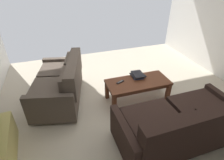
% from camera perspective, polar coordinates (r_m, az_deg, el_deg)
% --- Properties ---
extents(ground_plane, '(4.94, 5.26, 0.01)m').
position_cam_1_polar(ground_plane, '(3.46, 5.70, -8.26)').
color(ground_plane, beige).
extents(sofa_main, '(1.79, 0.87, 0.80)m').
position_cam_1_polar(sofa_main, '(2.78, 20.96, -13.11)').
color(sofa_main, black).
rests_on(sofa_main, ground).
extents(loveseat_near, '(1.10, 1.57, 0.84)m').
position_cam_1_polar(loveseat_near, '(3.52, -15.90, -1.22)').
color(loveseat_near, black).
rests_on(loveseat_near, ground).
extents(coffee_table, '(1.18, 0.53, 0.42)m').
position_cam_1_polar(coffee_table, '(3.43, 8.18, -1.37)').
color(coffee_table, brown).
rests_on(coffee_table, ground).
extents(book_stack, '(0.26, 0.30, 0.07)m').
position_cam_1_polar(book_stack, '(3.52, 8.10, 1.55)').
color(book_stack, '#385693').
rests_on(book_stack, coffee_table).
extents(tv_remote, '(0.16, 0.10, 0.02)m').
position_cam_1_polar(tv_remote, '(3.33, 2.62, -0.63)').
color(tv_remote, black).
rests_on(tv_remote, coffee_table).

